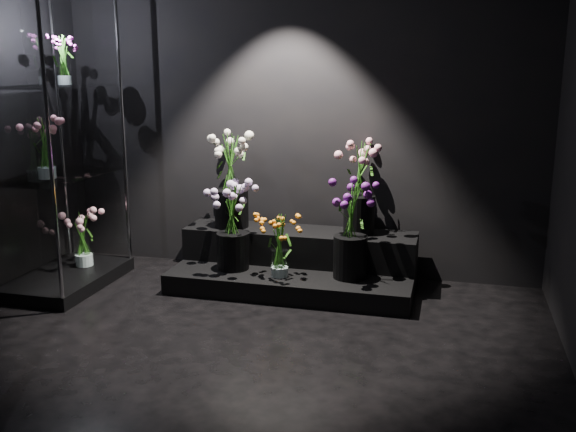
% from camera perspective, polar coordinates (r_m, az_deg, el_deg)
% --- Properties ---
extents(floor, '(4.00, 4.00, 0.00)m').
position_cam_1_polar(floor, '(3.79, -6.78, -13.79)').
color(floor, black).
rests_on(floor, ground).
extents(wall_back, '(4.00, 0.00, 4.00)m').
position_cam_1_polar(wall_back, '(5.30, 0.75, 9.84)').
color(wall_back, black).
rests_on(wall_back, floor).
extents(display_riser, '(1.88, 0.83, 0.42)m').
position_cam_1_polar(display_riser, '(5.14, 0.74, -4.22)').
color(display_riser, black).
rests_on(display_riser, floor).
extents(display_case, '(0.62, 1.04, 2.29)m').
position_cam_1_polar(display_case, '(5.20, -19.93, 6.19)').
color(display_case, black).
rests_on(display_case, floor).
extents(bouquet_orange_bells, '(0.27, 0.27, 0.47)m').
position_cam_1_polar(bouquet_orange_bells, '(4.81, -0.75, -2.62)').
color(bouquet_orange_bells, white).
rests_on(bouquet_orange_bells, display_riser).
extents(bouquet_lilac, '(0.40, 0.40, 0.67)m').
position_cam_1_polar(bouquet_lilac, '(4.98, -4.98, -0.44)').
color(bouquet_lilac, black).
rests_on(bouquet_lilac, display_riser).
extents(bouquet_purple, '(0.32, 0.32, 0.72)m').
position_cam_1_polar(bouquet_purple, '(4.77, 5.61, -1.07)').
color(bouquet_purple, black).
rests_on(bouquet_purple, display_riser).
extents(bouquet_cream_roses, '(0.51, 0.51, 0.77)m').
position_cam_1_polar(bouquet_cream_roses, '(5.23, -5.11, 3.70)').
color(bouquet_cream_roses, black).
rests_on(bouquet_cream_roses, display_riser).
extents(bouquet_pink_roses, '(0.38, 0.38, 0.72)m').
position_cam_1_polar(bouquet_pink_roses, '(5.04, 6.41, 2.88)').
color(bouquet_pink_roses, black).
rests_on(bouquet_pink_roses, display_riser).
extents(bouquet_case_pink, '(0.37, 0.37, 0.45)m').
position_cam_1_polar(bouquet_case_pink, '(5.08, -20.80, 5.75)').
color(bouquet_case_pink, white).
rests_on(bouquet_case_pink, display_case).
extents(bouquet_case_magenta, '(0.24, 0.24, 0.36)m').
position_cam_1_polar(bouquet_case_magenta, '(5.25, -19.38, 13.00)').
color(bouquet_case_magenta, white).
rests_on(bouquet_case_magenta, display_case).
extents(bouquet_case_base_pink, '(0.36, 0.36, 0.47)m').
position_cam_1_polar(bouquet_case_base_pink, '(5.49, -17.81, -1.72)').
color(bouquet_case_base_pink, white).
rests_on(bouquet_case_base_pink, display_case).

